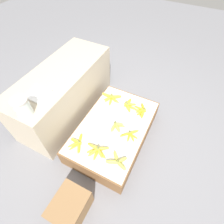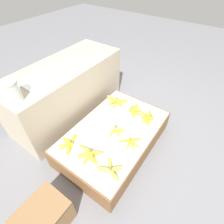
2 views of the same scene
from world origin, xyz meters
name	(u,v)px [view 2 (image 2 of 2)]	position (x,y,z in m)	size (l,w,h in m)	color
ground_plane	(114,144)	(0.00, 0.00, 0.00)	(10.00, 10.00, 0.00)	slate
display_platform	(114,138)	(0.00, 0.00, 0.12)	(1.20, 0.77, 0.25)	brown
back_vendor_table	(67,91)	(0.11, 0.79, 0.35)	(1.47, 0.58, 0.69)	tan
wooden_crate	(45,218)	(-0.95, -0.02, 0.14)	(0.36, 0.29, 0.28)	olive
banana_bunch_front_left	(111,170)	(-0.40, -0.24, 0.28)	(0.16, 0.24, 0.10)	gold
banana_bunch_front_midleft	(131,142)	(-0.04, -0.23, 0.27)	(0.20, 0.20, 0.08)	gold
banana_bunch_front_midright	(149,117)	(0.35, -0.22, 0.27)	(0.24, 0.17, 0.09)	gold
banana_bunch_middle_left	(89,154)	(-0.38, 0.01, 0.28)	(0.21, 0.27, 0.11)	gold
banana_bunch_middle_midleft	(117,131)	(-0.02, -0.04, 0.28)	(0.17, 0.14, 0.10)	#DBCC4C
banana_bunch_middle_midright	(134,110)	(0.36, -0.03, 0.28)	(0.23, 0.18, 0.11)	yellow
banana_bunch_back_left	(69,143)	(-0.40, 0.24, 0.27)	(0.25, 0.19, 0.09)	yellow
banana_bunch_back_midright	(116,101)	(0.37, 0.22, 0.28)	(0.23, 0.28, 0.11)	gold
glass_jar	(11,91)	(-0.53, 0.66, 0.78)	(0.15, 0.15, 0.18)	silver
foam_tray_white	(34,83)	(-0.28, 0.74, 0.70)	(0.21, 0.20, 0.02)	white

